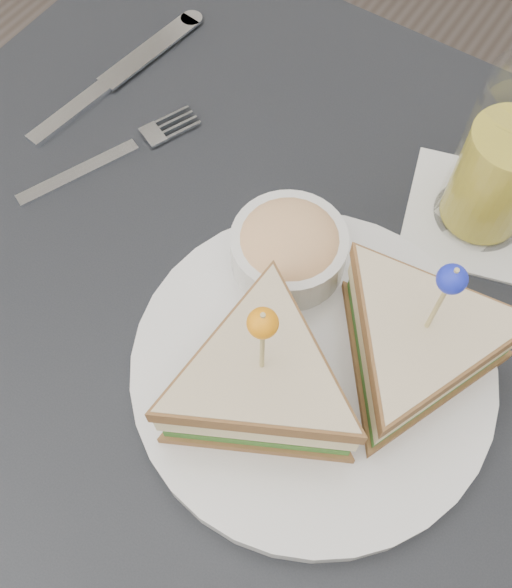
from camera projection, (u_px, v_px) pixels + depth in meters
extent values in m
plane|color=#3F3833|center=(249.00, 495.00, 1.22)|extent=(3.50, 3.50, 0.00)
cube|color=black|center=(240.00, 332.00, 0.57)|extent=(0.80, 0.80, 0.03)
cylinder|color=black|center=(191.00, 165.00, 1.12)|extent=(0.04, 0.04, 0.72)
cylinder|color=silver|center=(312.00, 370.00, 0.52)|extent=(0.30, 0.30, 0.02)
cylinder|color=silver|center=(313.00, 365.00, 0.51)|extent=(0.30, 0.30, 0.01)
cylinder|color=tan|center=(262.00, 346.00, 0.41)|extent=(0.00, 0.00, 0.09)
sphere|color=orange|center=(263.00, 323.00, 0.38)|extent=(0.02, 0.02, 0.02)
cylinder|color=tan|center=(438.00, 305.00, 0.42)|extent=(0.00, 0.00, 0.09)
sphere|color=#1825B6|center=(452.00, 279.00, 0.39)|extent=(0.02, 0.02, 0.02)
cylinder|color=silver|center=(288.00, 252.00, 0.54)|extent=(0.10, 0.10, 0.04)
ellipsoid|color=#E0B772|center=(289.00, 242.00, 0.53)|extent=(0.09, 0.09, 0.04)
cube|color=white|center=(79.00, 172.00, 0.62)|extent=(0.06, 0.12, 0.00)
cube|color=white|center=(153.00, 135.00, 0.64)|extent=(0.03, 0.03, 0.00)
cube|color=white|center=(73.00, 111.00, 0.66)|extent=(0.03, 0.11, 0.01)
cube|color=white|center=(149.00, 51.00, 0.70)|extent=(0.04, 0.13, 0.00)
cylinder|color=white|center=(192.00, 19.00, 0.72)|extent=(0.03, 0.03, 0.00)
cube|color=white|center=(477.00, 216.00, 0.60)|extent=(0.16, 0.16, 0.00)
cylinder|color=gold|center=(497.00, 177.00, 0.55)|extent=(0.09, 0.09, 0.10)
cylinder|color=white|center=(507.00, 158.00, 0.53)|extent=(0.10, 0.10, 0.16)
cube|color=white|center=(497.00, 147.00, 0.51)|extent=(0.02, 0.02, 0.02)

